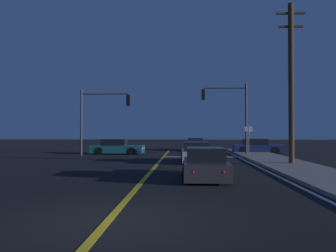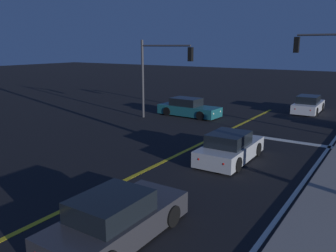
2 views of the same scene
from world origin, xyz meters
The scene contains 14 objects.
ground_plane centered at (0.00, 0.00, 0.00)m, with size 160.00×160.00×0.00m, color black.
sidewalk_right centered at (7.75, 10.76, 0.07)m, with size 3.20×38.72×0.15m, color gray.
lane_line_center centered at (0.00, 10.76, 0.01)m, with size 0.20×36.57×0.01m, color gold.
lane_line_edge_right centered at (5.90, 10.76, 0.01)m, with size 0.16×36.57×0.01m, color silver.
stop_bar centered at (3.07, 20.01, 0.01)m, with size 6.15×0.50×0.01m, color silver.
car_lead_oncoming_silver centered at (2.42, 15.15, 0.58)m, with size 1.97×4.26×1.34m.
car_mid_block_teal centered at (-4.41, 23.16, 0.58)m, with size 4.77×1.94×1.34m.
car_parked_curb_charcoal centered at (2.59, 7.23, 0.58)m, with size 1.92×4.44×1.34m.
car_far_approaching_white centered at (2.77, 29.67, 0.58)m, with size 1.92×4.33×1.34m.
car_following_oncoming_navy centered at (8.45, 25.06, 0.58)m, with size 4.68×1.87×1.34m.
traffic_signal_near_right centered at (5.61, 22.31, 4.09)m, with size 3.90×0.28×6.15m.
traffic_signal_far_left centered at (-5.43, 20.91, 3.73)m, with size 4.17×0.28×5.56m.
utility_pole_right centered at (8.05, 13.27, 5.01)m, with size 1.72×0.33×9.69m.
street_sign_corner centered at (6.65, 19.51, 1.65)m, with size 0.56×0.08×2.46m.
Camera 1 is at (1.75, -7.82, 2.02)m, focal length 37.35 mm.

